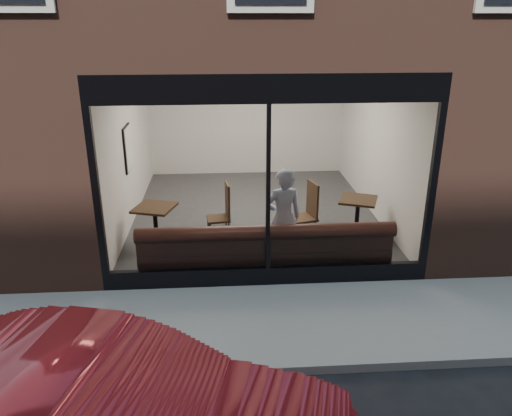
{
  "coord_description": "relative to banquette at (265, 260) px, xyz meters",
  "views": [
    {
      "loc": [
        -0.65,
        -4.77,
        3.9
      ],
      "look_at": [
        -0.15,
        2.4,
        1.14
      ],
      "focal_mm": 35.0,
      "sensor_mm": 36.0,
      "label": 1
    }
  ],
  "objects": [
    {
      "name": "storefront_kick",
      "position": [
        0.0,
        -0.4,
        -0.08
      ],
      "size": [
        5.0,
        0.1,
        0.3
      ],
      "primitive_type": "cube",
      "color": "black",
      "rests_on": "ground"
    },
    {
      "name": "banquette",
      "position": [
        0.0,
        0.0,
        0.0
      ],
      "size": [
        4.0,
        0.55,
        0.45
      ],
      "primitive_type": "cube",
      "color": "#371814",
      "rests_on": "cafe_floor"
    },
    {
      "name": "host_building_pier_right",
      "position": [
        3.75,
        5.55,
        1.38
      ],
      "size": [
        2.5,
        12.0,
        3.2
      ],
      "primitive_type": "cube",
      "color": "brown",
      "rests_on": "ground"
    },
    {
      "name": "ground",
      "position": [
        0.0,
        -2.45,
        -0.23
      ],
      "size": [
        120.0,
        120.0,
        0.0
      ],
      "primitive_type": "plane",
      "color": "black",
      "rests_on": "ground"
    },
    {
      "name": "cafe_chair_left",
      "position": [
        -0.76,
        1.78,
        0.01
      ],
      "size": [
        0.48,
        0.48,
        0.04
      ],
      "primitive_type": "cube",
      "rotation": [
        0.0,
        0.0,
        3.27
      ],
      "color": "#322013",
      "rests_on": "cafe_floor"
    },
    {
      "name": "storefront_mullion",
      "position": [
        0.0,
        -0.4,
        1.32
      ],
      "size": [
        0.06,
        0.1,
        2.5
      ],
      "primitive_type": "cube",
      "color": "black",
      "rests_on": "storefront_kick"
    },
    {
      "name": "cafe_wall_left",
      "position": [
        -2.49,
        2.55,
        1.37
      ],
      "size": [
        0.0,
        6.0,
        6.0
      ],
      "primitive_type": "plane",
      "rotation": [
        1.57,
        0.0,
        1.57
      ],
      "color": "silver",
      "rests_on": "ground"
    },
    {
      "name": "host_building_pier_left",
      "position": [
        -3.75,
        5.55,
        1.38
      ],
      "size": [
        2.5,
        12.0,
        3.2
      ],
      "primitive_type": "cube",
      "color": "brown",
      "rests_on": "ground"
    },
    {
      "name": "cafe_table_right",
      "position": [
        1.84,
        1.29,
        0.52
      ],
      "size": [
        0.84,
        0.84,
        0.04
      ],
      "primitive_type": "cube",
      "rotation": [
        0.0,
        0.0,
        -0.38
      ],
      "color": "#322013",
      "rests_on": "cafe_floor"
    },
    {
      "name": "cafe_table_left",
      "position": [
        -1.88,
        1.14,
        0.52
      ],
      "size": [
        0.82,
        0.82,
        0.04
      ],
      "primitive_type": "cube",
      "rotation": [
        0.0,
        0.0,
        -0.3
      ],
      "color": "#322013",
      "rests_on": "cafe_floor"
    },
    {
      "name": "wall_poster",
      "position": [
        -2.45,
        2.29,
        1.32
      ],
      "size": [
        0.02,
        0.61,
        0.81
      ],
      "primitive_type": "cube",
      "color": "white",
      "rests_on": "cafe_wall_left"
    },
    {
      "name": "cafe_chair_right",
      "position": [
        0.89,
        1.7,
        0.01
      ],
      "size": [
        0.58,
        0.58,
        0.04
      ],
      "primitive_type": "cube",
      "rotation": [
        0.0,
        0.0,
        3.41
      ],
      "color": "#322013",
      "rests_on": "cafe_floor"
    },
    {
      "name": "host_building_backfill",
      "position": [
        0.0,
        8.55,
        1.38
      ],
      "size": [
        5.0,
        6.0,
        3.2
      ],
      "primitive_type": "cube",
      "color": "brown",
      "rests_on": "ground"
    },
    {
      "name": "kerb_near",
      "position": [
        0.0,
        -2.5,
        -0.17
      ],
      "size": [
        40.0,
        0.1,
        0.12
      ],
      "primitive_type": "cube",
      "color": "gray",
      "rests_on": "ground"
    },
    {
      "name": "cafe_wall_back",
      "position": [
        0.0,
        5.54,
        1.37
      ],
      "size": [
        5.0,
        0.0,
        5.0
      ],
      "primitive_type": "plane",
      "rotation": [
        1.57,
        0.0,
        0.0
      ],
      "color": "silver",
      "rests_on": "ground"
    },
    {
      "name": "sidewalk_near",
      "position": [
        0.0,
        -1.45,
        -0.22
      ],
      "size": [
        40.0,
        2.0,
        0.01
      ],
      "primitive_type": "cube",
      "color": "gray",
      "rests_on": "ground"
    },
    {
      "name": "storefront_glass",
      "position": [
        0.0,
        -0.43,
        1.33
      ],
      "size": [
        4.8,
        0.0,
        4.8
      ],
      "primitive_type": "plane",
      "rotation": [
        1.57,
        0.0,
        0.0
      ],
      "color": "white",
      "rests_on": "storefront_kick"
    },
    {
      "name": "cafe_wall_right",
      "position": [
        2.49,
        2.55,
        1.37
      ],
      "size": [
        0.0,
        6.0,
        6.0
      ],
      "primitive_type": "plane",
      "rotation": [
        1.57,
        0.0,
        -1.57
      ],
      "color": "silver",
      "rests_on": "ground"
    },
    {
      "name": "cafe_ceiling",
      "position": [
        0.0,
        2.55,
        2.97
      ],
      "size": [
        6.0,
        6.0,
        0.0
      ],
      "primitive_type": "plane",
      "rotation": [
        3.14,
        0.0,
        0.0
      ],
      "color": "white",
      "rests_on": "host_building_upper"
    },
    {
      "name": "storefront_header",
      "position": [
        0.0,
        -0.4,
        2.77
      ],
      "size": [
        5.0,
        0.1,
        0.4
      ],
      "primitive_type": "cube",
      "color": "black",
      "rests_on": "host_building_upper"
    },
    {
      "name": "person",
      "position": [
        0.31,
        0.25,
        0.62
      ],
      "size": [
        0.68,
        0.51,
        1.68
      ],
      "primitive_type": "imported",
      "rotation": [
        0.0,
        0.0,
        3.34
      ],
      "color": "#A3B3D2",
      "rests_on": "cafe_floor"
    },
    {
      "name": "cafe_floor",
      "position": [
        0.0,
        2.55,
        -0.21
      ],
      "size": [
        6.0,
        6.0,
        0.0
      ],
      "primitive_type": "plane",
      "color": "#2D2D30",
      "rests_on": "ground"
    }
  ]
}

